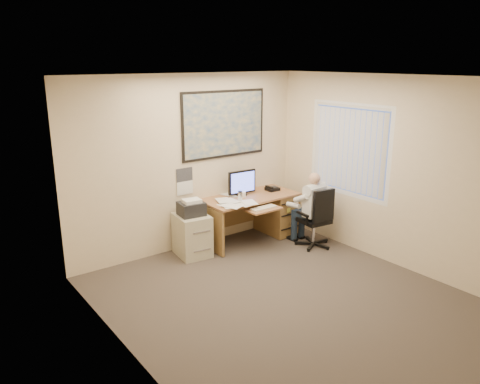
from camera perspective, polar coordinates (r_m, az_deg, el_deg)
room_shell at (r=5.49m, az=5.99°, el=-0.51°), size 4.00×4.50×2.70m
desk at (r=7.89m, az=3.01°, el=-2.20°), size 1.60×0.97×1.15m
world_map at (r=7.48m, az=-1.92°, el=8.26°), size 1.56×0.03×1.06m
wall_calendar at (r=7.25m, az=-6.76°, el=1.30°), size 0.28×0.01×0.42m
window_blinds at (r=7.37m, az=13.11°, el=5.00°), size 0.06×1.40×1.30m
filing_cabinet at (r=7.14m, az=-5.87°, el=-4.78°), size 0.52×0.60×0.89m
office_chair at (r=7.54m, az=9.25°, el=-4.53°), size 0.64×0.64×0.98m
person at (r=7.49m, az=8.91°, el=-2.13°), size 0.52×0.72×1.20m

